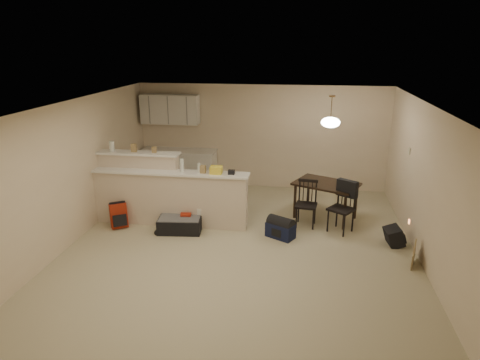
% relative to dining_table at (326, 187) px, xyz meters
% --- Properties ---
extents(room, '(7.00, 7.02, 2.50)m').
position_rel_dining_table_xyz_m(room, '(-1.51, -1.66, 0.59)').
color(room, '#BCB290').
rests_on(room, ground).
extents(breakfast_bar, '(3.08, 0.58, 1.39)m').
position_rel_dining_table_xyz_m(breakfast_bar, '(-3.27, -0.68, -0.06)').
color(breakfast_bar, beige).
rests_on(breakfast_bar, ground).
extents(upper_cabinets, '(1.40, 0.34, 0.70)m').
position_rel_dining_table_xyz_m(upper_cabinets, '(-3.71, 1.66, 1.24)').
color(upper_cabinets, white).
rests_on(upper_cabinets, room).
extents(kitchen_counter, '(1.80, 0.60, 0.90)m').
position_rel_dining_table_xyz_m(kitchen_counter, '(-3.51, 1.53, -0.21)').
color(kitchen_counter, white).
rests_on(kitchen_counter, ground).
extents(thermostat, '(0.02, 0.12, 0.12)m').
position_rel_dining_table_xyz_m(thermostat, '(1.48, -0.11, 0.84)').
color(thermostat, beige).
rests_on(thermostat, room).
extents(jar, '(0.10, 0.10, 0.20)m').
position_rel_dining_table_xyz_m(jar, '(-4.23, -0.54, 0.83)').
color(jar, silver).
rests_on(jar, breakfast_bar).
extents(cereal_box, '(0.10, 0.07, 0.16)m').
position_rel_dining_table_xyz_m(cereal_box, '(-3.78, -0.54, 0.81)').
color(cereal_box, '#967A4D').
rests_on(cereal_box, breakfast_bar).
extents(small_box, '(0.08, 0.06, 0.12)m').
position_rel_dining_table_xyz_m(small_box, '(-3.36, -0.54, 0.79)').
color(small_box, '#967A4D').
rests_on(small_box, breakfast_bar).
extents(bottle_a, '(0.07, 0.07, 0.26)m').
position_rel_dining_table_xyz_m(bottle_a, '(-2.75, -0.76, 0.56)').
color(bottle_a, silver).
rests_on(bottle_a, breakfast_bar).
extents(bottle_b, '(0.06, 0.06, 0.18)m').
position_rel_dining_table_xyz_m(bottle_b, '(-2.42, -0.76, 0.52)').
color(bottle_b, silver).
rests_on(bottle_b, breakfast_bar).
extents(bag_lump, '(0.22, 0.18, 0.14)m').
position_rel_dining_table_xyz_m(bag_lump, '(-2.09, -0.76, 0.50)').
color(bag_lump, '#967A4D').
rests_on(bag_lump, breakfast_bar).
extents(pouch, '(0.12, 0.10, 0.08)m').
position_rel_dining_table_xyz_m(pouch, '(-1.80, -0.76, 0.47)').
color(pouch, '#967A4D').
rests_on(pouch, breakfast_bar).
extents(extra_item_x, '(0.10, 0.10, 0.14)m').
position_rel_dining_table_xyz_m(extra_item_x, '(-2.34, -0.76, 0.50)').
color(extra_item_x, '#967A4D').
rests_on(extra_item_x, breakfast_bar).
extents(dining_table, '(1.44, 1.24, 0.76)m').
position_rel_dining_table_xyz_m(dining_table, '(0.00, 0.00, 0.00)').
color(dining_table, black).
rests_on(dining_table, ground).
extents(pendant_lamp, '(0.36, 0.36, 0.62)m').
position_rel_dining_table_xyz_m(pendant_lamp, '(-0.00, -0.00, 1.32)').
color(pendant_lamp, brown).
rests_on(pendant_lamp, room).
extents(dining_chair_near, '(0.44, 0.42, 0.91)m').
position_rel_dining_table_xyz_m(dining_chair_near, '(-0.39, -0.45, -0.21)').
color(dining_chair_near, black).
rests_on(dining_chair_near, ground).
extents(dining_chair_far, '(0.58, 0.57, 0.97)m').
position_rel_dining_table_xyz_m(dining_chair_far, '(0.26, -0.62, -0.18)').
color(dining_chair_far, black).
rests_on(dining_chair_far, ground).
extents(suitcase, '(0.86, 0.61, 0.27)m').
position_rel_dining_table_xyz_m(suitcase, '(-2.75, -1.05, -0.53)').
color(suitcase, black).
rests_on(suitcase, ground).
extents(red_backpack, '(0.37, 0.34, 0.47)m').
position_rel_dining_table_xyz_m(red_backpack, '(-3.98, -1.05, -0.43)').
color(red_backpack, '#9C2411').
rests_on(red_backpack, ground).
extents(navy_duffel, '(0.58, 0.49, 0.28)m').
position_rel_dining_table_xyz_m(navy_duffel, '(-0.84, -1.05, -0.53)').
color(navy_duffel, '#111837').
rests_on(navy_duffel, ground).
extents(black_daypack, '(0.30, 0.39, 0.32)m').
position_rel_dining_table_xyz_m(black_daypack, '(1.17, -1.05, -0.51)').
color(black_daypack, black).
rests_on(black_daypack, ground).
extents(cardboard_sheet, '(0.16, 0.44, 0.35)m').
position_rel_dining_table_xyz_m(cardboard_sheet, '(1.34, -1.77, -0.49)').
color(cardboard_sheet, '#967A4D').
rests_on(cardboard_sheet, ground).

